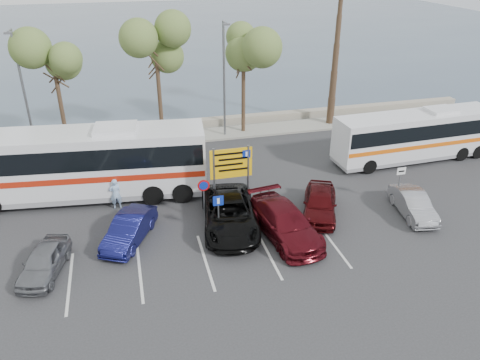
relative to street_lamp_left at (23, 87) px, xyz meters
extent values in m
plane|color=#2E2E30|center=(10.00, -13.52, -4.60)|extent=(120.00, 120.00, 0.00)
cube|color=gray|center=(10.00, 0.48, -4.52)|extent=(44.00, 2.40, 0.15)
cube|color=gray|center=(10.00, 2.48, -4.30)|extent=(48.00, 0.80, 0.60)
plane|color=#3C4D61|center=(10.00, 46.48, -4.59)|extent=(140.00, 140.00, 0.00)
cylinder|color=#382619|center=(2.00, 0.48, -1.93)|extent=(0.28, 0.28, 5.04)
cylinder|color=#382619|center=(8.50, 0.48, -1.65)|extent=(0.28, 0.28, 5.60)
cylinder|color=#382619|center=(14.50, 0.48, -1.86)|extent=(0.28, 0.28, 5.18)
cylinder|color=#382619|center=(21.50, 0.48, 0.55)|extent=(0.48, 0.48, 10.00)
cylinder|color=slate|center=(0.00, 0.08, -0.45)|extent=(0.16, 0.16, 8.00)
cylinder|color=slate|center=(0.00, -0.37, 3.50)|extent=(0.12, 0.90, 0.12)
cube|color=slate|center=(0.00, -0.87, 3.45)|extent=(0.45, 0.25, 0.12)
cylinder|color=slate|center=(13.00, 0.08, -0.45)|extent=(0.16, 0.16, 8.00)
cylinder|color=slate|center=(13.00, -0.37, 3.50)|extent=(0.12, 0.90, 0.12)
cube|color=slate|center=(13.00, -0.87, 3.45)|extent=(0.45, 0.25, 0.12)
cylinder|color=slate|center=(10.10, -10.32, -2.80)|extent=(0.12, 0.12, 3.60)
cylinder|color=slate|center=(11.90, -10.32, -2.80)|extent=(0.12, 0.12, 3.60)
cube|color=#F1AF0C|center=(11.00, -10.32, -1.90)|extent=(2.20, 0.06, 1.60)
cube|color=#0C2699|center=(11.80, -10.36, -1.45)|extent=(0.42, 0.01, 0.42)
cylinder|color=slate|center=(9.40, -11.12, -3.50)|extent=(0.07, 0.07, 2.20)
cylinder|color=#B20C0C|center=(9.40, -11.15, -2.55)|extent=(0.60, 0.03, 0.60)
cylinder|color=slate|center=(9.80, -12.72, -3.50)|extent=(0.07, 0.07, 2.20)
cube|color=#0C2699|center=(9.80, -12.74, -2.60)|extent=(0.50, 0.03, 0.50)
cylinder|color=slate|center=(19.80, -12.02, -3.50)|extent=(0.07, 0.07, 2.20)
cube|color=white|center=(19.80, -12.04, -2.60)|extent=(0.50, 0.03, 0.40)
cube|color=silver|center=(3.50, -7.02, -2.37)|extent=(13.44, 4.28, 3.25)
cube|color=black|center=(3.50, -7.02, -1.79)|extent=(13.18, 4.29, 1.16)
cube|color=#AF210D|center=(3.50, -7.02, -2.89)|extent=(13.31, 4.29, 0.33)
cube|color=gray|center=(3.50, -7.02, -3.99)|extent=(13.30, 4.23, 0.61)
cube|color=silver|center=(3.50, -7.02, -0.62)|extent=(2.39, 2.00, 0.26)
cube|color=silver|center=(23.93, -7.02, -2.79)|extent=(10.83, 2.70, 2.64)
cube|color=black|center=(23.93, -7.02, -2.32)|extent=(10.61, 2.73, 0.94)
cube|color=#E45D0D|center=(23.93, -7.02, -3.21)|extent=(10.72, 2.73, 0.27)
cube|color=gray|center=(23.93, -7.02, -4.11)|extent=(10.72, 2.68, 0.49)
cube|color=silver|center=(23.93, -7.02, -1.36)|extent=(1.85, 1.50, 0.21)
imported|color=slate|center=(2.00, -13.58, -3.99)|extent=(2.29, 3.82, 1.22)
imported|color=#10114B|center=(5.63, -12.02, -3.95)|extent=(2.96, 4.12, 1.29)
imported|color=#550E15|center=(12.90, -13.47, -3.84)|extent=(2.82, 5.46, 1.51)
imported|color=#42090B|center=(15.30, -12.02, -3.89)|extent=(3.25, 4.49, 1.42)
imported|color=black|center=(10.50, -12.02, -3.82)|extent=(3.36, 5.92, 1.56)
imported|color=gray|center=(20.00, -13.21, -3.98)|extent=(1.85, 3.89, 1.23)
imported|color=#99B9DF|center=(5.09, -8.65, -3.74)|extent=(0.67, 0.48, 1.72)
imported|color=#2F3546|center=(20.29, -7.02, -3.78)|extent=(0.90, 0.98, 1.64)
camera|label=1|loc=(6.06, -31.34, 8.12)|focal=35.00mm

